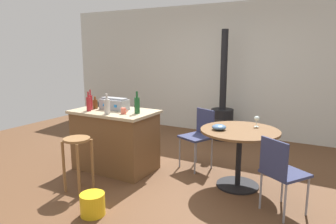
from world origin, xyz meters
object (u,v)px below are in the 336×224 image
(bottle_3, at_px, (91,102))
(plastic_bucket, at_px, (93,204))
(wooden_stool, at_px, (78,153))
(cup_1, at_px, (98,104))
(folding_chair_near, at_px, (281,170))
(bottle_0, at_px, (89,104))
(toolbox, at_px, (114,104))
(bottle_2, at_px, (95,104))
(dining_table, at_px, (239,143))
(cup_0, at_px, (124,111))
(serving_bowl, at_px, (219,127))
(wine_glass, at_px, (257,119))
(wood_stove, at_px, (222,114))
(bottle_1, at_px, (137,105))
(kitchen_island, at_px, (115,140))
(folding_chair_far, at_px, (199,133))
(bottle_4, at_px, (107,106))

(bottle_3, xyz_separation_m, plastic_bucket, (0.97, -1.08, -0.89))
(wooden_stool, distance_m, cup_1, 1.16)
(folding_chair_near, relative_size, bottle_0, 3.02)
(folding_chair_near, height_order, toolbox, toolbox)
(folding_chair_near, distance_m, bottle_2, 2.77)
(dining_table, relative_size, bottle_3, 3.35)
(bottle_3, bearing_deg, cup_0, -1.00)
(plastic_bucket, bearing_deg, serving_bowl, 55.43)
(wine_glass, height_order, serving_bowl, wine_glass)
(wooden_stool, relative_size, plastic_bucket, 2.57)
(toolbox, bearing_deg, wooden_stool, -83.56)
(bottle_0, bearing_deg, folding_chair_near, 0.53)
(dining_table, xyz_separation_m, wood_stove, (-0.93, 2.01, -0.08))
(wooden_stool, distance_m, serving_bowl, 1.80)
(bottle_3, distance_m, serving_bowl, 1.92)
(wood_stove, height_order, cup_0, wood_stove)
(wine_glass, bearing_deg, wooden_stool, -144.02)
(serving_bowl, relative_size, plastic_bucket, 0.67)
(bottle_1, relative_size, cup_0, 2.83)
(bottle_0, bearing_deg, cup_0, 8.15)
(bottle_1, bearing_deg, toolbox, 170.76)
(kitchen_island, relative_size, bottle_0, 4.28)
(dining_table, distance_m, plastic_bucket, 1.93)
(kitchen_island, height_order, folding_chair_near, kitchen_island)
(serving_bowl, height_order, plastic_bucket, serving_bowl)
(toolbox, bearing_deg, dining_table, 7.04)
(bottle_1, distance_m, serving_bowl, 1.17)
(toolbox, bearing_deg, bottle_0, -133.47)
(bottle_0, xyz_separation_m, serving_bowl, (1.85, 0.36, -0.20))
(wood_stove, relative_size, serving_bowl, 11.94)
(folding_chair_far, bearing_deg, bottle_2, -154.13)
(kitchen_island, distance_m, wine_glass, 2.05)
(bottle_0, height_order, bottle_1, bottle_1)
(toolbox, height_order, cup_1, toolbox)
(wood_stove, xyz_separation_m, cup_1, (-1.28, -2.15, 0.42))
(folding_chair_far, xyz_separation_m, bottle_3, (-1.40, -0.79, 0.48))
(toolbox, relative_size, bottle_3, 1.39)
(kitchen_island, relative_size, cup_0, 11.04)
(dining_table, distance_m, serving_bowl, 0.34)
(dining_table, xyz_separation_m, bottle_4, (-1.70, -0.54, 0.42))
(toolbox, distance_m, bottle_1, 0.46)
(bottle_4, height_order, plastic_bucket, bottle_4)
(dining_table, distance_m, folding_chair_near, 0.76)
(cup_1, bearing_deg, folding_chair_near, -6.60)
(cup_0, distance_m, wine_glass, 1.79)
(folding_chair_far, bearing_deg, serving_bowl, -46.79)
(folding_chair_far, relative_size, bottle_0, 3.15)
(dining_table, distance_m, bottle_4, 1.83)
(plastic_bucket, bearing_deg, folding_chair_far, 76.94)
(wood_stove, height_order, toolbox, wood_stove)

